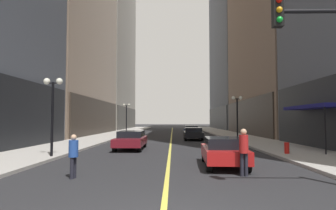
% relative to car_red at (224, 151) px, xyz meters
% --- Properties ---
extents(ground_plane, '(200.00, 200.00, 0.00)m').
position_rel_car_red_xyz_m(ground_plane, '(-2.52, 27.61, -0.72)').
color(ground_plane, '#262628').
extents(sidewalk_left, '(4.50, 78.00, 0.15)m').
position_rel_car_red_xyz_m(sidewalk_left, '(-10.77, 27.61, -0.64)').
color(sidewalk_left, '#ADA8A0').
rests_on(sidewalk_left, ground).
extents(sidewalk_right, '(4.50, 78.00, 0.15)m').
position_rel_car_red_xyz_m(sidewalk_right, '(5.73, 27.61, -0.64)').
color(sidewalk_right, '#ADA8A0').
rests_on(sidewalk_right, ground).
extents(lane_centre_stripe, '(0.16, 70.00, 0.01)m').
position_rel_car_red_xyz_m(lane_centre_stripe, '(-2.52, 27.61, -0.71)').
color(lane_centre_stripe, '#E5D64C').
rests_on(lane_centre_stripe, ground).
extents(storefront_awning_right, '(1.60, 5.95, 3.12)m').
position_rel_car_red_xyz_m(storefront_awning_right, '(7.17, 6.26, 2.27)').
color(storefront_awning_right, navy).
rests_on(storefront_awning_right, ground).
extents(car_red, '(1.98, 4.18, 1.32)m').
position_rel_car_red_xyz_m(car_red, '(0.00, 0.00, 0.00)').
color(car_red, '#B21919').
rests_on(car_red, ground).
extents(car_maroon, '(1.92, 4.57, 1.32)m').
position_rel_car_red_xyz_m(car_maroon, '(-5.34, 7.33, 0.00)').
color(car_maroon, maroon).
rests_on(car_maroon, ground).
extents(car_black, '(1.97, 4.54, 1.32)m').
position_rel_car_red_xyz_m(car_black, '(-0.19, 17.01, 0.00)').
color(car_black, black).
rests_on(car_black, ground).
extents(car_blue, '(1.96, 4.18, 1.32)m').
position_rel_car_red_xyz_m(car_blue, '(0.27, 27.28, 0.00)').
color(car_blue, navy).
rests_on(car_blue, ground).
extents(pedestrian_in_red_jacket, '(0.36, 0.36, 1.78)m').
position_rel_car_red_xyz_m(pedestrian_in_red_jacket, '(0.37, -2.19, 0.33)').
color(pedestrian_in_red_jacket, black).
rests_on(pedestrian_in_red_jacket, ground).
extents(pedestrian_in_blue_hoodie, '(0.41, 0.41, 1.59)m').
position_rel_car_red_xyz_m(pedestrian_in_blue_hoodie, '(-5.93, -2.70, 0.20)').
color(pedestrian_in_blue_hoodie, black).
rests_on(pedestrian_in_blue_hoodie, ground).
extents(street_lamp_left_near, '(1.06, 0.36, 4.43)m').
position_rel_car_red_xyz_m(street_lamp_left_near, '(-8.92, 2.32, 2.54)').
color(street_lamp_left_near, black).
rests_on(street_lamp_left_near, ground).
extents(street_lamp_left_far, '(1.06, 0.36, 4.43)m').
position_rel_car_red_xyz_m(street_lamp_left_far, '(-8.92, 26.54, 2.54)').
color(street_lamp_left_far, black).
rests_on(street_lamp_left_far, ground).
extents(street_lamp_right_mid, '(1.06, 0.36, 4.43)m').
position_rel_car_red_xyz_m(street_lamp_right_mid, '(3.88, 14.18, 2.54)').
color(street_lamp_right_mid, black).
rests_on(street_lamp_right_mid, ground).
extents(fire_hydrant_right, '(0.28, 0.28, 0.80)m').
position_rel_car_red_xyz_m(fire_hydrant_right, '(4.38, 3.77, -0.32)').
color(fire_hydrant_right, red).
rests_on(fire_hydrant_right, ground).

